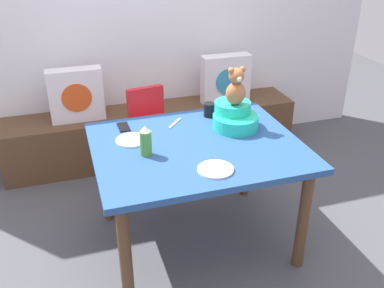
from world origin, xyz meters
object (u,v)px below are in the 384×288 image
object	(u,v)px
pillow_floral_right	(226,79)
book_stack	(147,107)
dinner_plate_far	(216,169)
teddy_bear	(236,87)
infant_seat_teal	(235,117)
cell_phone	(124,127)
coffee_mug	(210,110)
dinner_plate_near	(132,140)
highchair	(152,124)
dining_table	(197,158)
pillow_floral_left	(76,95)
ketchup_bottle	(146,141)

from	to	relation	value
pillow_floral_right	book_stack	distance (m)	0.75
dinner_plate_far	book_stack	bearing A→B (deg)	91.83
teddy_bear	pillow_floral_right	bearing A→B (deg)	71.19
infant_seat_teal	cell_phone	size ratio (longest dim) A/B	2.29
coffee_mug	teddy_bear	bearing A→B (deg)	-66.51
coffee_mug	dinner_plate_near	size ratio (longest dim) A/B	0.60
coffee_mug	dinner_plate_near	xyz separation A→B (m)	(-0.59, -0.22, -0.04)
teddy_bear	dinner_plate_far	xyz separation A→B (m)	(-0.31, -0.49, -0.27)
coffee_mug	highchair	bearing A→B (deg)	125.38
infant_seat_teal	teddy_bear	distance (m)	0.21
book_stack	cell_phone	world-z (taller)	cell_phone
dining_table	coffee_mug	distance (m)	0.46
dining_table	coffee_mug	size ratio (longest dim) A/B	10.50
pillow_floral_left	infant_seat_teal	size ratio (longest dim) A/B	1.33
infant_seat_teal	coffee_mug	xyz separation A→B (m)	(-0.09, 0.22, -0.02)
pillow_floral_left	pillow_floral_right	world-z (taller)	same
dining_table	dinner_plate_near	size ratio (longest dim) A/B	6.30
pillow_floral_left	teddy_bear	xyz separation A→B (m)	(0.95, -1.08, 0.34)
dining_table	highchair	bearing A→B (deg)	96.97
dining_table	infant_seat_teal	xyz separation A→B (m)	(0.31, 0.16, 0.17)
book_stack	ketchup_bottle	world-z (taller)	ketchup_bottle
coffee_mug	cell_phone	bearing A→B (deg)	-179.28
pillow_floral_right	dining_table	size ratio (longest dim) A/B	0.35
teddy_bear	dining_table	bearing A→B (deg)	-152.71
book_stack	coffee_mug	size ratio (longest dim) A/B	1.67
pillow_floral_left	pillow_floral_right	xyz separation A→B (m)	(1.32, 0.00, 0.00)
pillow_floral_right	infant_seat_teal	distance (m)	1.15
book_stack	dinner_plate_far	bearing A→B (deg)	-88.17
dinner_plate_far	ketchup_bottle	bearing A→B (deg)	138.59
book_stack	highchair	world-z (taller)	highchair
pillow_floral_left	highchair	bearing A→B (deg)	-37.64
dining_table	pillow_floral_left	bearing A→B (deg)	117.26
book_stack	highchair	size ratio (longest dim) A/B	0.25
cell_phone	book_stack	bearing A→B (deg)	67.74
teddy_bear	cell_phone	world-z (taller)	teddy_bear
pillow_floral_left	dinner_plate_far	xyz separation A→B (m)	(0.64, -1.57, 0.07)
book_stack	teddy_bear	bearing A→B (deg)	-71.92
highchair	dinner_plate_near	xyz separation A→B (m)	(-0.27, -0.67, 0.22)
pillow_floral_right	infant_seat_teal	bearing A→B (deg)	-108.82
dining_table	infant_seat_teal	world-z (taller)	infant_seat_teal
highchair	ketchup_bottle	world-z (taller)	ketchup_bottle
highchair	dinner_plate_near	size ratio (longest dim) A/B	3.95
cell_phone	ketchup_bottle	bearing A→B (deg)	-82.30
pillow_floral_right	pillow_floral_left	bearing A→B (deg)	180.00
book_stack	coffee_mug	xyz separation A→B (m)	(0.27, -0.89, 0.29)
book_stack	pillow_floral_right	bearing A→B (deg)	-1.65
highchair	coffee_mug	bearing A→B (deg)	-54.62
infant_seat_teal	dining_table	bearing A→B (deg)	-152.63
highchair	coffee_mug	size ratio (longest dim) A/B	6.58
dining_table	highchair	size ratio (longest dim) A/B	1.60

